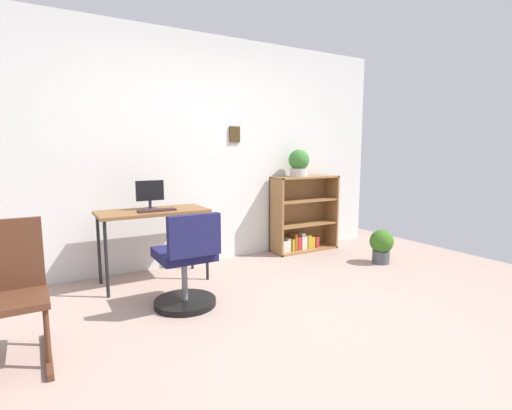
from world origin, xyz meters
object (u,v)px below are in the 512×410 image
Objects in this scene: office_chair at (187,267)px; monitor at (150,194)px; bookshelf_low at (302,217)px; desk at (153,217)px; keyboard at (157,210)px; potted_plant_on_shelf at (299,163)px; potted_plant_floor at (381,245)px; rocking_chair at (10,291)px.

monitor is at bearing 93.77° from office_chair.
desk is at bearing -172.42° from bookshelf_low.
monitor is 1.00m from office_chair.
monitor reaches higher than bookshelf_low.
keyboard is 1.97m from potted_plant_on_shelf.
monitor is 1.95m from potted_plant_on_shelf.
office_chair is at bearing -151.86° from bookshelf_low.
monitor is 2.65m from potted_plant_floor.
potted_plant_on_shelf is at bearing 8.92° from keyboard.
bookshelf_low is at bearing 6.00° from monitor.
keyboard is 0.43× the size of office_chair.
keyboard is at bearing -169.87° from bookshelf_low.
monitor is at bearing 98.47° from keyboard.
potted_plant_on_shelf is (1.92, 0.21, 0.49)m from desk.
desk reaches higher than potted_plant_floor.
office_chair is at bearing -177.90° from potted_plant_floor.
bookshelf_low reaches higher than keyboard.
monitor is 0.21m from keyboard.
rocking_chair is at bearing -175.35° from potted_plant_floor.
potted_plant_floor is at bearing -66.31° from bookshelf_low.
bookshelf_low is (2.01, 0.36, -0.30)m from keyboard.
monitor is at bearing -174.00° from bookshelf_low.
rocking_chair is (-1.18, -0.90, -0.29)m from keyboard.
monitor is (-0.00, 0.06, 0.22)m from desk.
potted_plant_floor is at bearing -17.09° from monitor.
desk is at bearing 40.46° from rocking_chair.
potted_plant_floor is (2.45, -0.70, -0.44)m from desk.
potted_plant_on_shelf is 0.86× the size of potted_plant_floor.
office_chair is 2.40× the size of potted_plant_on_shelf.
potted_plant_floor is (0.42, -0.97, -0.22)m from bookshelf_low.
rocking_chair is 3.63m from potted_plant_floor.
rocking_chair is (-1.16, -1.05, -0.43)m from monitor.
desk is at bearing 101.88° from keyboard.
monitor is at bearing 162.91° from potted_plant_floor.
rocking_chair is at bearing -158.72° from potted_plant_on_shelf.
bookshelf_low is (2.03, 0.21, -0.44)m from monitor.
office_chair is 2.26m from potted_plant_on_shelf.
office_chair is 2.24m from bookshelf_low.
desk is 0.12m from keyboard.
potted_plant_floor is (2.45, -0.75, -0.66)m from monitor.
monitor is 1.62m from rocking_chair.
desk is at bearing -173.78° from potted_plant_on_shelf.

